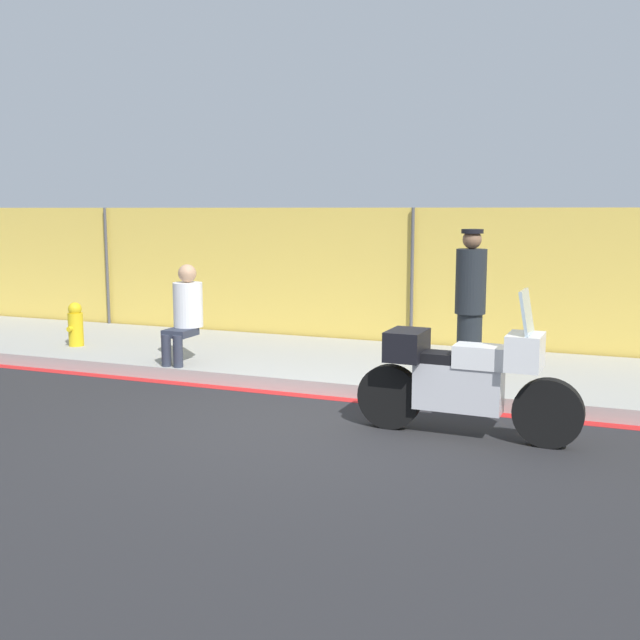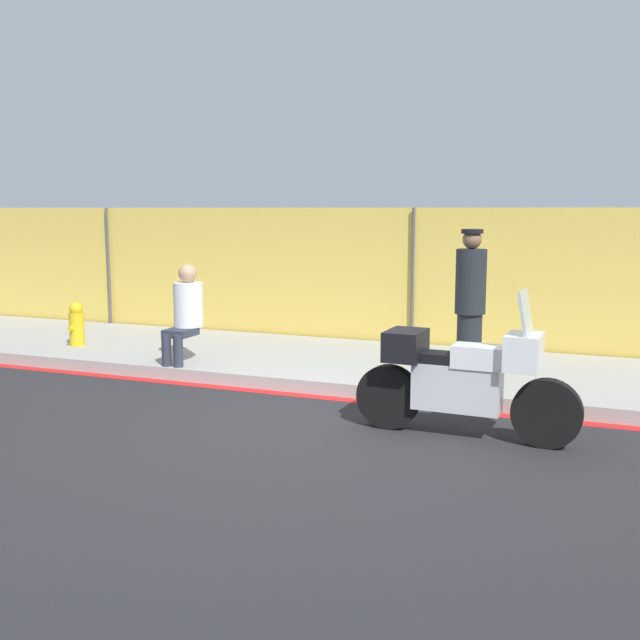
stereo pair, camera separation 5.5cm
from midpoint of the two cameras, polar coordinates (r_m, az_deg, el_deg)
ground_plane at (r=7.76m, az=-1.13°, el=-8.34°), size 120.00×120.00×0.00m
sidewalk at (r=10.37m, az=5.04°, el=-3.59°), size 42.15×2.98×0.17m
curb_paint_stripe at (r=8.92m, az=2.10°, el=-6.08°), size 42.15×0.18×0.01m
storefront_fence at (r=11.71m, az=7.33°, el=2.95°), size 40.04×0.17×2.26m
motorcycle at (r=7.50m, az=11.04°, el=-4.32°), size 2.24×0.54×1.49m
officer_standing at (r=9.41m, az=11.54°, el=1.37°), size 0.38×0.38×1.83m
person_seated_on_curb at (r=10.33m, az=-10.03°, el=0.87°), size 0.40×0.69×1.33m
fire_hydrant at (r=12.00m, az=-17.93°, el=-0.31°), size 0.22×0.28×0.67m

